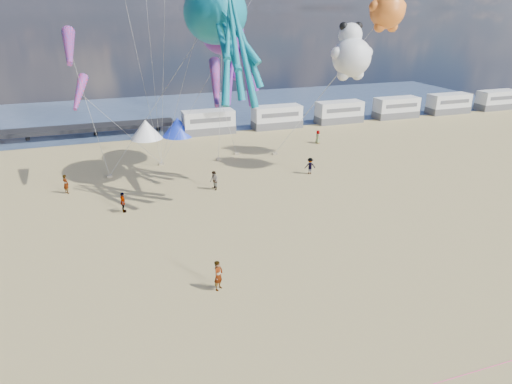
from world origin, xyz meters
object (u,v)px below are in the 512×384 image
kite_octopus_teal (215,13)px  kite_panda (352,57)px  sandbag_a (110,176)px  windsock_mid (216,83)px  standing_person (218,275)px  beachgoer_5 (66,184)px  motorhome_1 (277,117)px  motorhome_2 (339,112)px  beachgoer_1 (214,181)px  sandbag_c (275,154)px  kite_teddy_orange (387,11)px  beachgoer_6 (318,137)px  sandbag_d (236,153)px  motorhome_4 (449,104)px  motorhome_5 (497,100)px  kite_octopus_purple (222,33)px  beachgoer_2 (310,166)px  sandbag_b (219,159)px  tent_blue (178,127)px  motorhome_3 (396,108)px  windsock_right (79,93)px  windsock_left (69,47)px  sandbag_e (161,164)px  motorhome_0 (209,122)px  tent_white (146,129)px  beachgoer_3 (123,202)px

kite_octopus_teal → kite_panda: kite_octopus_teal is taller
sandbag_a → windsock_mid: bearing=-36.4°
sandbag_a → kite_octopus_teal: bearing=-28.2°
standing_person → beachgoer_5: 20.77m
motorhome_1 → standing_person: 38.97m
motorhome_2 → beachgoer_1: bearing=-139.8°
sandbag_c → windsock_mid: windsock_mid is taller
kite_teddy_orange → sandbag_a: bearing=161.1°
motorhome_2 → beachgoer_6: motorhome_2 is taller
sandbag_d → motorhome_4: bearing=15.0°
motorhome_5 → beachgoer_5: 66.22m
standing_person → beachgoer_6: bearing=12.1°
kite_octopus_purple → beachgoer_2: bearing=-41.1°
motorhome_1 → sandbag_b: size_ratio=13.20×
motorhome_5 → beachgoer_5: motorhome_5 is taller
tent_blue → windsock_mid: windsock_mid is taller
motorhome_1 → beachgoer_2: motorhome_1 is taller
motorhome_3 → beachgoer_6: (-17.12, -8.78, -0.71)m
sandbag_d → windsock_right: 18.03m
motorhome_3 → beachgoer_6: motorhome_3 is taller
windsock_mid → beachgoer_6: bearing=49.3°
windsock_left → windsock_mid: 11.98m
beachgoer_6 → beachgoer_5: bearing=100.4°
motorhome_3 → sandbag_e: bearing=-163.2°
standing_person → windsock_right: size_ratio=0.42×
sandbag_a → sandbag_d: same height
sandbag_b → sandbag_d: bearing=29.4°
sandbag_e → beachgoer_6: bearing=6.5°
motorhome_4 → sandbag_a: 52.65m
motorhome_0 → kite_octopus_teal: size_ratio=0.57×
motorhome_1 → beachgoer_6: (1.88, -8.78, -0.71)m
motorhome_4 → beachgoer_2: bearing=-150.1°
motorhome_2 → windsock_left: size_ratio=1.10×
tent_white → sandbag_b: tent_white is taller
kite_panda → sandbag_c: bearing=127.5°
beachgoer_1 → windsock_left: bearing=-118.5°
tent_blue → beachgoer_1: tent_blue is taller
beachgoer_5 → sandbag_e: (9.01, 5.23, -0.76)m
motorhome_2 → motorhome_3: (9.50, 0.00, 0.00)m
windsock_mid → kite_octopus_teal: bearing=85.3°
motorhome_1 → motorhome_0: bearing=180.0°
sandbag_e → kite_teddy_orange: (21.81, -5.67, 14.87)m
beachgoer_3 → kite_octopus_purple: size_ratio=0.17×
beachgoer_6 → sandbag_c: bearing=107.9°
tent_blue → windsock_right: size_ratio=0.91×
sandbag_e → kite_octopus_purple: 14.58m
beachgoer_5 → sandbag_a: bearing=-90.6°
kite_octopus_teal → windsock_mid: 5.57m
kite_teddy_orange → windsock_right: 29.51m
beachgoer_5 → sandbag_e: bearing=-99.7°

